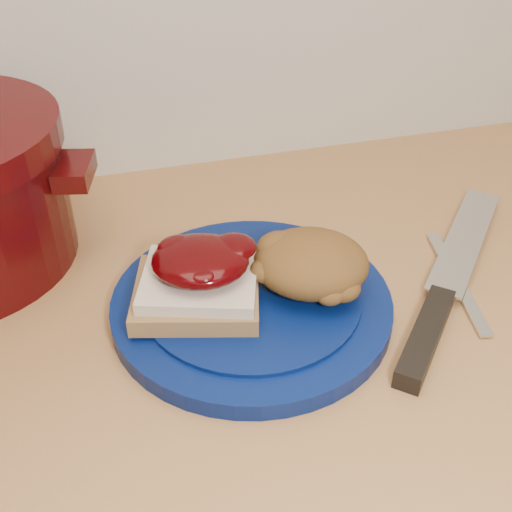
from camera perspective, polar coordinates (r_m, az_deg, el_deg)
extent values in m
cylinder|color=#05154E|center=(0.61, -0.39, -4.33)|extent=(0.34, 0.34, 0.02)
cube|color=olive|center=(0.59, -5.29, -3.35)|extent=(0.13, 0.12, 0.02)
cube|color=beige|center=(0.58, -5.05, -2.13)|extent=(0.13, 0.12, 0.01)
ellipsoid|color=#300103|center=(0.58, -4.99, -0.40)|extent=(0.11, 0.11, 0.03)
ellipsoid|color=brown|center=(0.60, 4.92, -0.64)|extent=(0.13, 0.13, 0.05)
cube|color=black|center=(0.60, 14.83, -6.92)|extent=(0.10, 0.11, 0.02)
cube|color=silver|center=(0.73, 18.11, 1.50)|extent=(0.17, 0.18, 0.00)
cube|color=silver|center=(0.68, 17.41, -2.06)|extent=(0.04, 0.17, 0.00)
cube|color=#350506|center=(0.66, -15.87, 7.28)|extent=(0.05, 0.06, 0.02)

